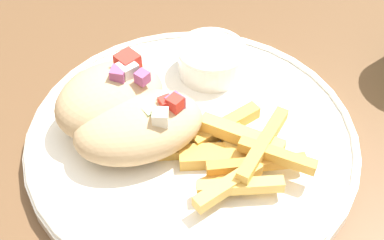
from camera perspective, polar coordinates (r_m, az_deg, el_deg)
name	(u,v)px	position (r m, az deg, el deg)	size (l,w,h in m)	color
table	(179,160)	(0.55, -1.45, -4.31)	(1.57, 1.57, 0.71)	brown
plate	(192,138)	(0.48, 0.00, -1.98)	(0.30, 0.30, 0.02)	white
pita_sandwich_near	(140,126)	(0.46, -5.62, -0.68)	(0.13, 0.11, 0.05)	tan
pita_sandwich_far	(111,99)	(0.48, -8.69, 2.28)	(0.13, 0.13, 0.06)	tan
fries_pile	(237,155)	(0.45, 4.83, -3.70)	(0.13, 0.12, 0.03)	#E5B251
sauce_ramekin	(211,58)	(0.53, 2.05, 6.60)	(0.07, 0.07, 0.03)	white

